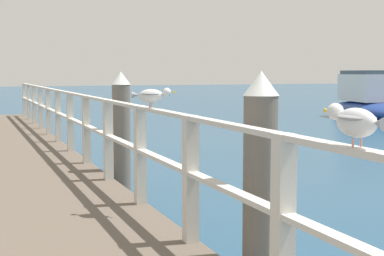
{
  "coord_description": "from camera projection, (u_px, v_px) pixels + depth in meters",
  "views": [
    {
      "loc": [
        -0.5,
        0.98,
        1.9
      ],
      "look_at": [
        3.05,
        9.8,
        0.94
      ],
      "focal_mm": 51.94,
      "sensor_mm": 36.0,
      "label": 1
    }
  ],
  "objects": [
    {
      "name": "pier_deck",
      "position": [
        3.0,
        172.0,
        9.58
      ],
      "size": [
        2.78,
        21.96,
        0.38
      ],
      "primitive_type": "cube",
      "color": "brown",
      "rests_on": "ground_plane"
    },
    {
      "name": "pier_railing",
      "position": [
        78.0,
        118.0,
        9.98
      ],
      "size": [
        0.12,
        20.48,
        1.14
      ],
      "color": "beige",
      "rests_on": "pier_deck"
    },
    {
      "name": "dock_piling_near",
      "position": [
        260.0,
        187.0,
        4.54
      ],
      "size": [
        0.29,
        0.29,
        1.91
      ],
      "color": "#6B6056",
      "rests_on": "ground_plane"
    },
    {
      "name": "dock_piling_far",
      "position": [
        122.0,
        133.0,
        8.62
      ],
      "size": [
        0.29,
        0.29,
        1.91
      ],
      "color": "#6B6056",
      "rests_on": "ground_plane"
    },
    {
      "name": "seagull_foreground",
      "position": [
        355.0,
        121.0,
        2.8
      ],
      "size": [
        0.18,
        0.48,
        0.21
      ],
      "rotation": [
        0.0,
        0.0,
        6.28
      ],
      "color": "white",
      "rests_on": "pier_railing"
    },
    {
      "name": "seagull_background",
      "position": [
        152.0,
        95.0,
        5.9
      ],
      "size": [
        0.41,
        0.32,
        0.21
      ],
      "rotation": [
        0.0,
        0.0,
        4.07
      ],
      "color": "white",
      "rests_on": "pier_railing"
    },
    {
      "name": "boat_2",
      "position": [
        371.0,
        103.0,
        22.84
      ],
      "size": [
        3.6,
        7.02,
        1.98
      ],
      "rotation": [
        0.0,
        0.0,
        -0.22
      ],
      "color": "navy",
      "rests_on": "ground_plane"
    }
  ]
}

